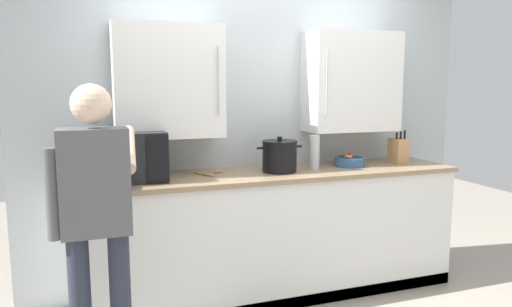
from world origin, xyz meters
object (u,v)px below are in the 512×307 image
at_px(thermos_flask, 315,152).
at_px(knife_block, 398,151).
at_px(person_figure, 96,211).
at_px(microwave_oven, 122,156).
at_px(stock_pot, 280,156).
at_px(fruit_bowl, 349,161).
at_px(wooden_spoon, 211,173).

distance_m(thermos_flask, knife_block, 0.79).
relative_size(knife_block, person_figure, 0.17).
relative_size(microwave_oven, thermos_flask, 2.97).
bearing_deg(microwave_oven, thermos_flask, -2.01).
relative_size(stock_pot, person_figure, 0.22).
height_order(microwave_oven, fruit_bowl, microwave_oven).
bearing_deg(person_figure, thermos_flask, 24.17).
height_order(fruit_bowl, stock_pot, stock_pot).
relative_size(fruit_bowl, thermos_flask, 0.90).
xyz_separation_m(thermos_flask, stock_pot, (-0.29, 0.00, -0.02)).
relative_size(fruit_bowl, knife_block, 0.87).
height_order(thermos_flask, person_figure, person_figure).
bearing_deg(stock_pot, wooden_spoon, 170.98).
distance_m(microwave_oven, stock_pot, 1.12).
distance_m(wooden_spoon, stock_pot, 0.52).
xyz_separation_m(thermos_flask, person_figure, (-1.59, -0.71, -0.13)).
distance_m(microwave_oven, knife_block, 2.19).
height_order(microwave_oven, knife_block, microwave_oven).
xyz_separation_m(wooden_spoon, person_figure, (-0.81, -0.79, -0.01)).
distance_m(fruit_bowl, stock_pot, 0.62).
relative_size(wooden_spoon, fruit_bowl, 0.93).
relative_size(thermos_flask, person_figure, 0.16).
distance_m(stock_pot, person_figure, 1.49).
relative_size(thermos_flask, knife_block, 0.97).
relative_size(fruit_bowl, person_figure, 0.15).
bearing_deg(person_figure, microwave_oven, 76.17).
bearing_deg(fruit_bowl, thermos_flask, -171.82).
bearing_deg(stock_pot, person_figure, -151.23).
height_order(microwave_oven, thermos_flask, microwave_oven).
bearing_deg(microwave_oven, stock_pot, -2.38).
height_order(knife_block, person_figure, person_figure).
bearing_deg(fruit_bowl, stock_pot, -175.82).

